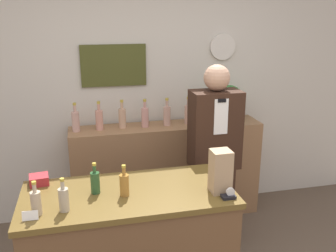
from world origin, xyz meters
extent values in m
cube|color=beige|center=(0.00, 2.00, 1.35)|extent=(5.20, 0.06, 2.70)
cube|color=#40431A|center=(-0.31, 1.96, 1.59)|extent=(0.64, 0.02, 0.41)
cylinder|color=beige|center=(0.82, 1.95, 1.75)|extent=(0.27, 0.03, 0.27)
cube|color=#8E6642|center=(0.18, 1.76, 0.50)|extent=(1.93, 0.37, 1.01)
cube|color=brown|center=(-0.37, 0.53, 0.92)|extent=(1.41, 0.67, 0.04)
cube|color=#331E14|center=(0.47, 1.16, 0.39)|extent=(0.32, 0.26, 0.78)
cube|color=#331E14|center=(0.47, 1.16, 1.12)|extent=(0.43, 0.26, 0.68)
cube|color=white|center=(0.47, 1.03, 1.27)|extent=(0.12, 0.01, 0.30)
cube|color=black|center=(0.47, 1.03, 1.41)|extent=(0.07, 0.01, 0.03)
sphere|color=tan|center=(0.47, 1.16, 1.57)|extent=(0.22, 0.22, 0.22)
cylinder|color=#4C3D2D|center=(0.84, 1.78, 1.05)|extent=(0.17, 0.17, 0.09)
sphere|color=#2D6B2D|center=(0.84, 1.78, 1.23)|extent=(0.31, 0.31, 0.31)
cube|color=tan|center=(0.23, 0.39, 1.09)|extent=(0.13, 0.13, 0.29)
cube|color=black|center=(0.25, 0.29, 0.95)|extent=(0.09, 0.06, 0.02)
cylinder|color=silver|center=(0.26, 0.29, 0.98)|extent=(0.06, 0.02, 0.06)
cube|color=white|center=(-0.97, 0.30, 0.97)|extent=(0.09, 0.02, 0.06)
cube|color=maroon|center=(-0.96, 0.79, 0.97)|extent=(0.14, 0.14, 0.06)
cylinder|color=tan|center=(-0.94, 0.36, 1.01)|extent=(0.06, 0.06, 0.15)
cylinder|color=tan|center=(-0.94, 0.36, 1.11)|extent=(0.02, 0.02, 0.05)
cylinder|color=#B29933|center=(-0.94, 0.36, 1.15)|extent=(0.03, 0.03, 0.02)
cylinder|color=tan|center=(-0.78, 0.37, 1.01)|extent=(0.06, 0.06, 0.15)
cylinder|color=tan|center=(-0.78, 0.37, 1.11)|extent=(0.02, 0.02, 0.05)
cylinder|color=#B29933|center=(-0.78, 0.37, 1.15)|extent=(0.03, 0.03, 0.02)
cylinder|color=#29502B|center=(-0.59, 0.56, 1.01)|extent=(0.06, 0.06, 0.15)
cylinder|color=#29502B|center=(-0.59, 0.56, 1.11)|extent=(0.02, 0.02, 0.05)
cylinder|color=#B29933|center=(-0.59, 0.56, 1.15)|extent=(0.03, 0.03, 0.02)
cylinder|color=#A06E2E|center=(-0.40, 0.48, 1.01)|extent=(0.06, 0.06, 0.15)
cylinder|color=#A06E2E|center=(-0.40, 0.48, 1.11)|extent=(0.02, 0.02, 0.05)
cylinder|color=#B29933|center=(-0.40, 0.48, 1.15)|extent=(0.03, 0.03, 0.02)
cylinder|color=tan|center=(-0.71, 1.76, 1.10)|extent=(0.07, 0.07, 0.19)
cylinder|color=tan|center=(-0.71, 1.76, 1.23)|extent=(0.03, 0.03, 0.07)
cylinder|color=#B29933|center=(-0.71, 1.76, 1.27)|extent=(0.03, 0.03, 0.02)
cylinder|color=tan|center=(-0.48, 1.76, 1.10)|extent=(0.07, 0.07, 0.19)
cylinder|color=tan|center=(-0.48, 1.76, 1.23)|extent=(0.03, 0.03, 0.07)
cylinder|color=#B29933|center=(-0.48, 1.76, 1.27)|extent=(0.03, 0.03, 0.02)
cylinder|color=tan|center=(-0.26, 1.77, 1.10)|extent=(0.07, 0.07, 0.19)
cylinder|color=tan|center=(-0.26, 1.77, 1.23)|extent=(0.03, 0.03, 0.07)
cylinder|color=#B29933|center=(-0.26, 1.77, 1.27)|extent=(0.03, 0.03, 0.02)
cylinder|color=tan|center=(-0.04, 1.76, 1.10)|extent=(0.07, 0.07, 0.19)
cylinder|color=tan|center=(-0.04, 1.76, 1.23)|extent=(0.03, 0.03, 0.07)
cylinder|color=#B29933|center=(-0.04, 1.76, 1.27)|extent=(0.03, 0.03, 0.02)
cylinder|color=tan|center=(0.18, 1.75, 1.10)|extent=(0.07, 0.07, 0.19)
cylinder|color=tan|center=(0.18, 1.75, 1.23)|extent=(0.03, 0.03, 0.07)
cylinder|color=#B29933|center=(0.18, 1.75, 1.27)|extent=(0.03, 0.03, 0.02)
cylinder|color=tan|center=(0.40, 1.76, 1.10)|extent=(0.07, 0.07, 0.19)
cylinder|color=tan|center=(0.40, 1.76, 1.23)|extent=(0.03, 0.03, 0.07)
cylinder|color=#B29933|center=(0.40, 1.76, 1.27)|extent=(0.03, 0.03, 0.02)
cylinder|color=tan|center=(0.62, 1.74, 1.10)|extent=(0.07, 0.07, 0.19)
cylinder|color=tan|center=(0.62, 1.74, 1.23)|extent=(0.03, 0.03, 0.07)
cylinder|color=#B29933|center=(0.62, 1.74, 1.27)|extent=(0.03, 0.03, 0.02)
camera|label=1|loc=(-0.64, -1.74, 2.10)|focal=40.00mm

